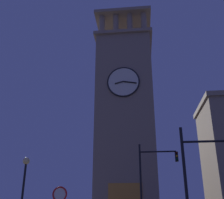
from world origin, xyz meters
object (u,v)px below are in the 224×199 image
object	(u,v)px
traffic_signal_near	(207,167)
no_horn_sign	(60,199)
traffic_signal_mid	(152,174)
street_lamp	(24,181)
clocktower	(126,122)

from	to	relation	value
traffic_signal_near	no_horn_sign	bearing A→B (deg)	1.87
traffic_signal_mid	street_lamp	distance (m)	9.46
clocktower	traffic_signal_mid	distance (m)	11.04
traffic_signal_mid	clocktower	bearing A→B (deg)	-74.06
traffic_signal_near	clocktower	bearing A→B (deg)	-72.29
street_lamp	no_horn_sign	size ratio (longest dim) A/B	1.71
traffic_signal_near	no_horn_sign	size ratio (longest dim) A/B	2.06
clocktower	traffic_signal_mid	xyz separation A→B (m)	(-2.38, 8.35, -6.81)
street_lamp	clocktower	bearing A→B (deg)	-113.87
street_lamp	no_horn_sign	distance (m)	4.41
street_lamp	no_horn_sign	bearing A→B (deg)	138.91
traffic_signal_near	traffic_signal_mid	distance (m)	7.72
street_lamp	traffic_signal_near	bearing A→B (deg)	166.71
clocktower	traffic_signal_near	bearing A→B (deg)	107.71
clocktower	no_horn_sign	xyz separation A→B (m)	(2.58, 15.85, -8.79)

